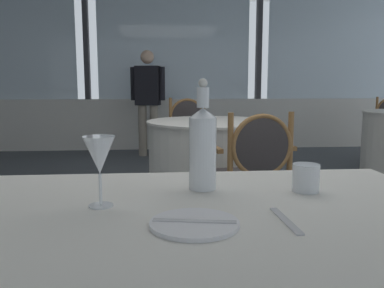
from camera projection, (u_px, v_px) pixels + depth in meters
ground_plane at (202, 247)px, 2.67m from camera, size 14.75×14.75×0.00m
window_wall_far at (174, 79)px, 6.70m from camera, size 9.21×0.14×2.99m
side_plate at (194, 224)px, 0.90m from camera, size 0.20×0.20×0.01m
butter_knife at (194, 221)px, 0.90m from camera, size 0.19×0.05×0.00m
dinner_fork at (286, 220)px, 0.93m from camera, size 0.02×0.18×0.00m
water_bottle at (203, 146)px, 1.20m from camera, size 0.08×0.08×0.33m
wine_glass at (99, 157)px, 1.02m from camera, size 0.08×0.08×0.18m
water_tumbler at (306, 178)px, 1.18m from camera, size 0.08×0.08×0.08m
background_table_1 at (213, 162)px, 3.64m from camera, size 1.19×1.19×0.76m
dining_chair_1_0 at (253, 168)px, 2.63m from camera, size 0.58×0.52×0.91m
dining_chair_1_1 at (189, 132)px, 4.61m from camera, size 0.58×0.52×0.93m
diner_person_0 at (148, 97)px, 6.03m from camera, size 0.52×0.27×1.60m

